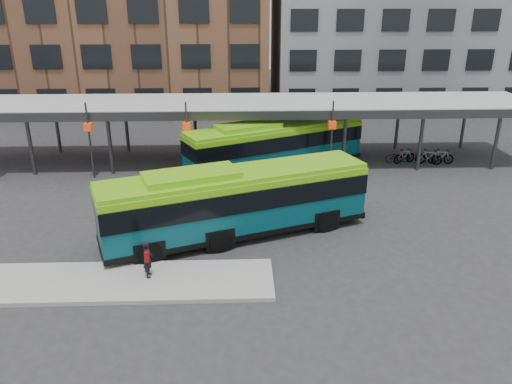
% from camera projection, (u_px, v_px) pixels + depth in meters
% --- Properties ---
extents(ground, '(120.00, 120.00, 0.00)m').
position_uv_depth(ground, '(236.00, 247.00, 22.90)').
color(ground, '#28282B').
rests_on(ground, ground).
extents(boarding_island, '(14.00, 3.00, 0.18)m').
position_uv_depth(boarding_island, '(98.00, 282.00, 19.90)').
color(boarding_island, gray).
rests_on(boarding_island, ground).
extents(canopy, '(40.00, 6.53, 4.80)m').
position_uv_depth(canopy, '(235.00, 105.00, 33.44)').
color(canopy, '#999B9E').
rests_on(canopy, ground).
extents(building_grey, '(24.00, 14.00, 20.00)m').
position_uv_depth(building_grey, '(396.00, 4.00, 49.53)').
color(building_grey, slate).
rests_on(building_grey, ground).
extents(bus_front, '(12.81, 6.97, 3.49)m').
position_uv_depth(bus_front, '(235.00, 200.00, 23.36)').
color(bus_front, '#07424D').
rests_on(bus_front, ground).
extents(bus_rear, '(11.98, 7.68, 3.34)m').
position_uv_depth(bus_rear, '(275.00, 144.00, 32.48)').
color(bus_rear, '#07424D').
rests_on(bus_rear, ground).
extents(pedestrian, '(0.41, 0.63, 1.58)m').
position_uv_depth(pedestrian, '(148.00, 259.00, 19.88)').
color(pedestrian, black).
rests_on(pedestrian, boarding_island).
extents(bike_rack, '(4.63, 1.49, 1.05)m').
position_uv_depth(bike_rack, '(420.00, 157.00, 34.25)').
color(bike_rack, slate).
rests_on(bike_rack, ground).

